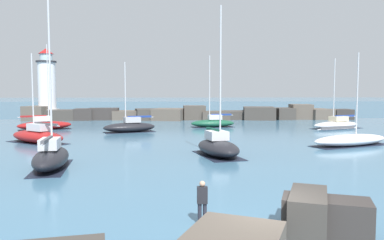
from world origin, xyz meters
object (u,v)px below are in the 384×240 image
sailboat_moored_6 (130,126)px  person_on_rocks (202,201)px  sailboat_moored_0 (337,124)px  sailboat_moored_7 (218,146)px  lighthouse (47,90)px  sailboat_moored_3 (51,156)px  sailboat_moored_4 (213,122)px  sailboat_moored_5 (45,124)px  sailboat_moored_2 (38,136)px  sailboat_moored_1 (351,140)px

sailboat_moored_6 → person_on_rocks: sailboat_moored_6 is taller
sailboat_moored_0 → sailboat_moored_7: sailboat_moored_7 is taller
lighthouse → sailboat_moored_3: bearing=-71.7°
sailboat_moored_0 → sailboat_moored_3: sailboat_moored_3 is taller
sailboat_moored_0 → sailboat_moored_4: (-15.48, 2.65, 0.06)m
sailboat_moored_3 → sailboat_moored_4: size_ratio=1.12×
sailboat_moored_5 → sailboat_moored_6: bearing=-17.8°
sailboat_moored_3 → sailboat_moored_6: 20.57m
sailboat_moored_0 → sailboat_moored_5: (-36.55, 0.49, 0.07)m
person_on_rocks → sailboat_moored_3: bearing=129.7°
person_on_rocks → sailboat_moored_6: bearing=101.0°
lighthouse → sailboat_moored_7: (24.05, -36.51, -4.32)m
lighthouse → sailboat_moored_5: bearing=-73.2°
sailboat_moored_2 → sailboat_moored_4: size_ratio=0.87×
sailboat_moored_0 → person_on_rocks: size_ratio=5.68×
sailboat_moored_1 → person_on_rocks: (-14.35, -18.58, 0.35)m
sailboat_moored_2 → sailboat_moored_3: bearing=-67.2°
sailboat_moored_0 → sailboat_moored_6: (-25.73, -2.98, 0.09)m
lighthouse → sailboat_moored_3: lighthouse is taller
person_on_rocks → lighthouse: bearing=113.3°
lighthouse → person_on_rocks: bearing=-66.7°
lighthouse → person_on_rocks: lighthouse is taller
sailboat_moored_7 → person_on_rocks: 14.25m
lighthouse → sailboat_moored_2: (8.50, -28.83, -4.35)m
sailboat_moored_1 → sailboat_moored_5: size_ratio=0.78×
sailboat_moored_1 → sailboat_moored_2: (-27.64, 3.17, 0.15)m
lighthouse → sailboat_moored_3: 42.87m
sailboat_moored_1 → sailboat_moored_2: sailboat_moored_2 is taller
sailboat_moored_1 → sailboat_moored_5: sailboat_moored_5 is taller
sailboat_moored_2 → lighthouse: bearing=106.4°
sailboat_moored_6 → person_on_rocks: bearing=-79.0°
sailboat_moored_1 → lighthouse: bearing=138.5°
lighthouse → sailboat_moored_4: lighthouse is taller
sailboat_moored_3 → sailboat_moored_6: (2.44, 20.43, -0.08)m
sailboat_moored_2 → person_on_rocks: bearing=-58.6°
sailboat_moored_1 → sailboat_moored_3: (-22.73, -8.50, 0.22)m
sailboat_moored_5 → sailboat_moored_7: bearing=-46.3°
sailboat_moored_3 → sailboat_moored_5: sailboat_moored_3 is taller
lighthouse → sailboat_moored_1: size_ratio=1.44×
sailboat_moored_1 → sailboat_moored_2: 27.82m
sailboat_moored_0 → sailboat_moored_7: 26.16m
sailboat_moored_7 → lighthouse: bearing=123.4°
sailboat_moored_1 → sailboat_moored_7: 12.90m
sailboat_moored_5 → sailboat_moored_0: bearing=-0.8°
sailboat_moored_2 → sailboat_moored_6: bearing=50.0°
sailboat_moored_7 → person_on_rocks: (-2.27, -14.06, 0.17)m
sailboat_moored_0 → sailboat_moored_3: bearing=-140.3°
lighthouse → sailboat_moored_1: lighthouse is taller
lighthouse → sailboat_moored_3: size_ratio=1.13×
sailboat_moored_3 → person_on_rocks: size_ratio=6.72×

